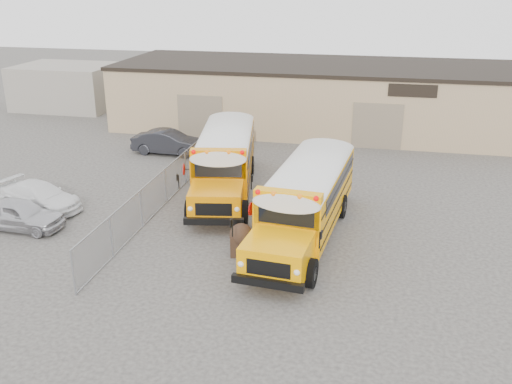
% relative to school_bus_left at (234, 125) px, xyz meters
% --- Properties ---
extents(ground, '(120.00, 120.00, 0.00)m').
position_rel_school_bus_left_xyz_m(ground, '(4.85, -12.09, -1.84)').
color(ground, '#3A3735').
rests_on(ground, ground).
extents(warehouse, '(30.20, 10.20, 4.67)m').
position_rel_school_bus_left_xyz_m(warehouse, '(4.85, 7.91, 0.54)').
color(warehouse, '#9A865F').
rests_on(warehouse, ground).
extents(chainlink_fence, '(0.07, 18.07, 1.81)m').
position_rel_school_bus_left_xyz_m(chainlink_fence, '(-1.15, -9.09, -0.93)').
color(chainlink_fence, gray).
rests_on(chainlink_fence, ground).
extents(distant_building_left, '(8.00, 6.00, 3.60)m').
position_rel_school_bus_left_xyz_m(distant_building_left, '(-17.15, 9.91, -0.04)').
color(distant_building_left, gray).
rests_on(distant_building_left, ground).
extents(school_bus_left, '(4.54, 11.14, 3.17)m').
position_rel_school_bus_left_xyz_m(school_bus_left, '(0.00, 0.00, 0.00)').
color(school_bus_left, orange).
rests_on(school_bus_left, ground).
extents(school_bus_right, '(3.78, 10.97, 3.15)m').
position_rel_school_bus_left_xyz_m(school_bus_right, '(6.68, -4.60, -0.01)').
color(school_bus_right, '#FFA000').
rests_on(school_bus_right, ground).
extents(tarp_bundle, '(1.04, 0.98, 1.33)m').
position_rel_school_bus_left_xyz_m(tarp_bundle, '(3.85, -13.68, -1.15)').
color(tarp_bundle, black).
rests_on(tarp_bundle, ground).
extents(car_silver, '(4.13, 1.77, 1.39)m').
position_rel_school_bus_left_xyz_m(car_silver, '(-6.45, -13.39, -1.14)').
color(car_silver, silver).
rests_on(car_silver, ground).
extents(car_white, '(4.80, 3.04, 1.29)m').
position_rel_school_bus_left_xyz_m(car_white, '(-6.84, -11.09, -1.19)').
color(car_white, white).
rests_on(car_white, ground).
extents(car_dark, '(4.62, 1.73, 1.51)m').
position_rel_school_bus_left_xyz_m(car_dark, '(-4.01, -1.09, -1.08)').
color(car_dark, black).
rests_on(car_dark, ground).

